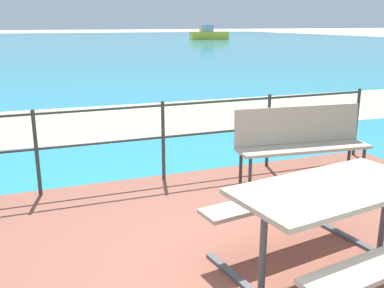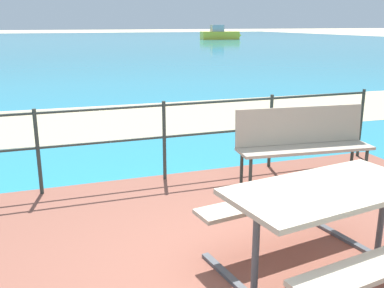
# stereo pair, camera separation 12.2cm
# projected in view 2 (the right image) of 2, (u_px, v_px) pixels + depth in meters

# --- Properties ---
(sea_water) EXTENTS (90.00, 90.00, 0.01)m
(sea_water) POSITION_uv_depth(u_px,v_px,m) (53.00, 44.00, 39.66)
(sea_water) COLOR teal
(sea_water) RESTS_ON ground
(beach_strip) EXTENTS (54.08, 5.12, 0.01)m
(beach_strip) POSITION_uv_depth(u_px,v_px,m) (114.00, 120.00, 9.04)
(beach_strip) COLOR tan
(beach_strip) RESTS_ON ground
(picnic_table) EXTENTS (1.69, 1.60, 0.75)m
(picnic_table) POSITION_uv_depth(u_px,v_px,m) (326.00, 210.00, 3.22)
(picnic_table) COLOR #BCAD93
(picnic_table) RESTS_ON patio_paving
(park_bench) EXTENTS (1.70, 0.58, 0.91)m
(park_bench) POSITION_uv_depth(u_px,v_px,m) (303.00, 138.00, 5.33)
(park_bench) COLOR tan
(park_bench) RESTS_ON patio_paving
(railing_fence) EXTENTS (5.94, 0.04, 0.99)m
(railing_fence) POSITION_uv_depth(u_px,v_px,m) (164.00, 130.00, 5.33)
(railing_fence) COLOR #2D3833
(railing_fence) RESTS_ON patio_paving
(boat_near) EXTENTS (4.98, 1.89, 1.66)m
(boat_near) POSITION_uv_depth(u_px,v_px,m) (220.00, 34.00, 50.92)
(boat_near) COLOR yellow
(boat_near) RESTS_ON sea_water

